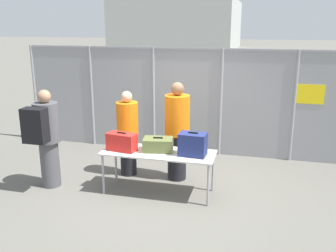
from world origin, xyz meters
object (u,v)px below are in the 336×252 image
(inspection_table, at_px, (158,155))
(security_worker_far, at_px, (128,132))
(traveler_hooded, at_px, (46,135))
(utility_trailer, at_px, (242,124))
(security_worker_near, at_px, (177,130))
(suitcase_olive, at_px, (158,144))
(suitcase_navy, at_px, (193,144))
(suitcase_red, at_px, (122,142))

(inspection_table, bearing_deg, security_worker_far, 140.48)
(traveler_hooded, height_order, utility_trailer, traveler_hooded)
(security_worker_near, xyz_separation_m, security_worker_far, (-0.97, -0.02, -0.10))
(inspection_table, relative_size, security_worker_near, 1.05)
(security_worker_far, relative_size, utility_trailer, 0.38)
(traveler_hooded, distance_m, utility_trailer, 4.94)
(utility_trailer, bearing_deg, security_worker_near, -110.68)
(suitcase_olive, relative_size, security_worker_far, 0.33)
(inspection_table, distance_m, traveler_hooded, 2.02)
(suitcase_navy, bearing_deg, traveler_hooded, -174.59)
(suitcase_red, relative_size, security_worker_near, 0.29)
(traveler_hooded, distance_m, security_worker_far, 1.51)
(suitcase_olive, xyz_separation_m, traveler_hooded, (-1.96, -0.33, 0.11))
(suitcase_olive, distance_m, security_worker_near, 0.65)
(suitcase_red, xyz_separation_m, utility_trailer, (1.85, 3.53, -0.49))
(suitcase_olive, height_order, traveler_hooded, traveler_hooded)
(inspection_table, relative_size, suitcase_red, 3.61)
(suitcase_red, bearing_deg, security_worker_near, 42.91)
(traveler_hooded, height_order, security_worker_far, traveler_hooded)
(suitcase_red, xyz_separation_m, suitcase_olive, (0.61, 0.14, -0.04))
(suitcase_navy, relative_size, security_worker_near, 0.25)
(inspection_table, distance_m, suitcase_navy, 0.65)
(inspection_table, bearing_deg, suitcase_navy, -2.02)
(suitcase_red, relative_size, traveler_hooded, 0.30)
(security_worker_near, distance_m, security_worker_far, 0.97)
(suitcase_red, height_order, suitcase_olive, suitcase_red)
(suitcase_navy, relative_size, security_worker_far, 0.28)
(inspection_table, distance_m, suitcase_red, 0.67)
(suitcase_red, bearing_deg, suitcase_navy, 2.43)
(traveler_hooded, relative_size, security_worker_far, 1.07)
(traveler_hooded, bearing_deg, suitcase_red, 13.19)
(suitcase_red, bearing_deg, traveler_hooded, -171.90)
(inspection_table, height_order, traveler_hooded, traveler_hooded)
(suitcase_red, relative_size, utility_trailer, 0.12)
(suitcase_olive, height_order, utility_trailer, suitcase_olive)
(utility_trailer, bearing_deg, suitcase_navy, -100.18)
(traveler_hooded, bearing_deg, suitcase_olive, 14.69)
(security_worker_near, relative_size, security_worker_far, 1.12)
(inspection_table, relative_size, security_worker_far, 1.17)
(traveler_hooded, xyz_separation_m, security_worker_near, (2.15, 0.94, -0.02))
(security_worker_far, bearing_deg, suitcase_navy, 176.20)
(inspection_table, height_order, suitcase_olive, suitcase_olive)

